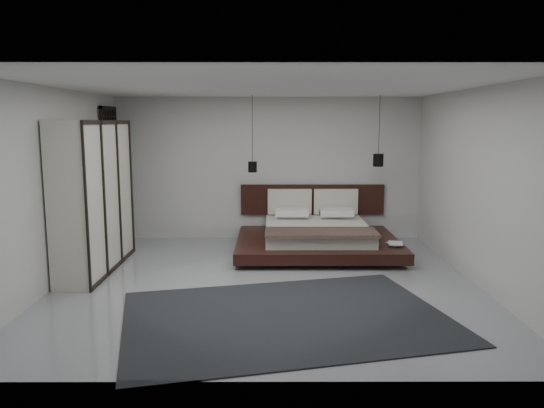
{
  "coord_description": "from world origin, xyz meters",
  "views": [
    {
      "loc": [
        0.05,
        -7.47,
        2.32
      ],
      "look_at": [
        0.08,
        1.2,
        0.97
      ],
      "focal_mm": 35.0,
      "sensor_mm": 36.0,
      "label": 1
    }
  ],
  "objects_px": {
    "pendant_left": "(253,166)",
    "bed": "(317,235)",
    "lattice_screen": "(111,177)",
    "wardrobe": "(94,196)",
    "pendant_right": "(378,160)",
    "rug": "(286,317)"
  },
  "relations": [
    {
      "from": "lattice_screen",
      "to": "pendant_right",
      "type": "height_order",
      "value": "pendant_right"
    },
    {
      "from": "bed",
      "to": "wardrobe",
      "type": "bearing_deg",
      "value": -161.55
    },
    {
      "from": "pendant_right",
      "to": "pendant_left",
      "type": "bearing_deg",
      "value": -180.0
    },
    {
      "from": "wardrobe",
      "to": "pendant_left",
      "type": "bearing_deg",
      "value": 34.33
    },
    {
      "from": "pendant_left",
      "to": "bed",
      "type": "bearing_deg",
      "value": -21.25
    },
    {
      "from": "pendant_left",
      "to": "pendant_right",
      "type": "height_order",
      "value": "same"
    },
    {
      "from": "pendant_left",
      "to": "lattice_screen",
      "type": "bearing_deg",
      "value": 178.05
    },
    {
      "from": "bed",
      "to": "wardrobe",
      "type": "xyz_separation_m",
      "value": [
        -3.58,
        -1.2,
        0.88
      ]
    },
    {
      "from": "pendant_left",
      "to": "pendant_right",
      "type": "distance_m",
      "value": 2.34
    },
    {
      "from": "lattice_screen",
      "to": "wardrobe",
      "type": "bearing_deg",
      "value": -81.77
    },
    {
      "from": "lattice_screen",
      "to": "pendant_left",
      "type": "xyz_separation_m",
      "value": [
        2.67,
        -0.09,
        0.2
      ]
    },
    {
      "from": "rug",
      "to": "bed",
      "type": "bearing_deg",
      "value": 78.92
    },
    {
      "from": "lattice_screen",
      "to": "bed",
      "type": "distance_m",
      "value": 4.0
    },
    {
      "from": "lattice_screen",
      "to": "pendant_right",
      "type": "bearing_deg",
      "value": -1.04
    },
    {
      "from": "lattice_screen",
      "to": "pendant_right",
      "type": "relative_size",
      "value": 2.0
    },
    {
      "from": "pendant_left",
      "to": "rug",
      "type": "height_order",
      "value": "pendant_left"
    },
    {
      "from": "lattice_screen",
      "to": "pendant_left",
      "type": "relative_size",
      "value": 1.84
    },
    {
      "from": "bed",
      "to": "rug",
      "type": "xyz_separation_m",
      "value": [
        -0.65,
        -3.32,
        -0.28
      ]
    },
    {
      "from": "lattice_screen",
      "to": "bed",
      "type": "height_order",
      "value": "lattice_screen"
    },
    {
      "from": "wardrobe",
      "to": "bed",
      "type": "bearing_deg",
      "value": 18.45
    },
    {
      "from": "lattice_screen",
      "to": "wardrobe",
      "type": "height_order",
      "value": "lattice_screen"
    },
    {
      "from": "bed",
      "to": "rug",
      "type": "distance_m",
      "value": 3.39
    }
  ]
}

